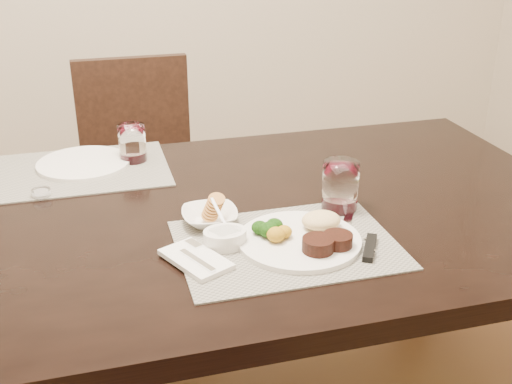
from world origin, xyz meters
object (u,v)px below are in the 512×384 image
object	(u,v)px
steak_knife	(364,242)
chair_far	(140,169)
far_plate	(84,163)
dinner_plate	(305,237)
cracker_bowl	(210,216)
wine_glass_near	(340,188)

from	to	relation	value
steak_knife	chair_far	bearing A→B (deg)	137.31
chair_far	far_plate	world-z (taller)	chair_far
steak_knife	dinner_plate	bearing A→B (deg)	-167.84
dinner_plate	steak_knife	size ratio (longest dim) A/B	1.09
chair_far	cracker_bowl	distance (m)	1.03
chair_far	wine_glass_near	distance (m)	1.11
chair_far	far_plate	bearing A→B (deg)	-109.39
far_plate	dinner_plate	bearing A→B (deg)	-52.77
wine_glass_near	steak_knife	bearing A→B (deg)	-94.96
wine_glass_near	far_plate	size ratio (longest dim) A/B	0.46
chair_far	wine_glass_near	size ratio (longest dim) A/B	7.67
dinner_plate	cracker_bowl	world-z (taller)	cracker_bowl
dinner_plate	cracker_bowl	distance (m)	0.23
chair_far	dinner_plate	xyz separation A→B (m)	(0.25, -1.14, 0.27)
cracker_bowl	wine_glass_near	distance (m)	0.31
chair_far	steak_knife	distance (m)	1.26
wine_glass_near	chair_far	bearing A→B (deg)	110.87
chair_far	far_plate	xyz separation A→B (m)	(-0.20, -0.55, 0.26)
cracker_bowl	steak_knife	bearing A→B (deg)	-31.89
chair_far	cracker_bowl	world-z (taller)	chair_far
dinner_plate	wine_glass_near	world-z (taller)	wine_glass_near
steak_knife	far_plate	bearing A→B (deg)	162.15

